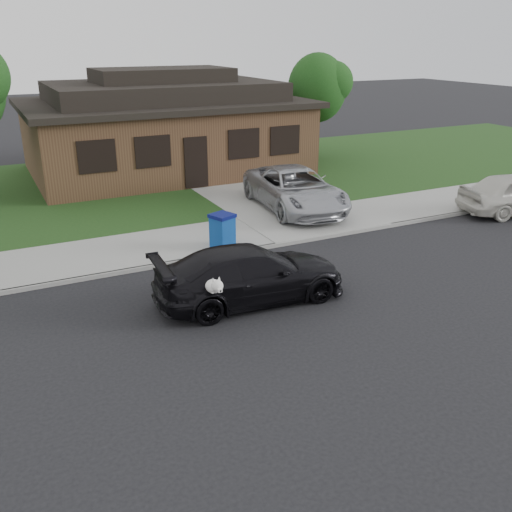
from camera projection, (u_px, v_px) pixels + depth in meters
name	position (u px, v px, depth m)	size (l,w,h in m)	color
ground	(204.00, 319.00, 13.21)	(120.00, 120.00, 0.00)	black
sidewalk	(144.00, 249.00, 17.36)	(60.00, 3.00, 0.12)	gray
curb	(159.00, 265.00, 16.11)	(60.00, 0.12, 0.12)	gray
lawn	(91.00, 190.00, 24.05)	(60.00, 13.00, 0.13)	#193814
driveway	(250.00, 190.00, 24.02)	(4.50, 13.00, 0.14)	gray
sedan	(250.00, 274.00, 13.89)	(4.85, 2.38, 1.38)	black
minivan	(295.00, 189.00, 20.87)	(2.47, 5.36, 1.49)	#B1B3B9
recycling_bin	(222.00, 231.00, 17.16)	(0.81, 0.81, 1.04)	#0D3E90
house	(165.00, 127.00, 26.62)	(12.60, 8.60, 4.65)	#422B1C
tree_1	(321.00, 87.00, 28.92)	(3.15, 3.00, 5.25)	#332114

